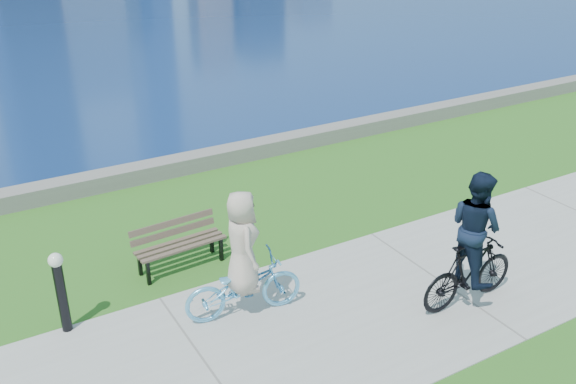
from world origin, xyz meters
name	(u,v)px	position (x,y,z in m)	size (l,w,h in m)	color
ground	(438,281)	(0.00, 0.00, 0.00)	(320.00, 320.00, 0.00)	#255C18
concrete_path	(438,280)	(0.00, 0.00, 0.01)	(80.00, 3.50, 0.02)	#9B9C97
seawall	(256,149)	(0.00, 6.20, 0.17)	(90.00, 0.50, 0.35)	slate
park_bench	(178,241)	(-3.37, 2.52, 0.47)	(1.51, 0.61, 0.77)	black
bollard_lamp	(60,288)	(-5.39, 1.68, 0.72)	(0.20, 0.20, 1.25)	black
cyclist_woman	(243,271)	(-3.06, 0.77, 0.74)	(0.87, 1.81, 1.94)	#61B9ED
cyclist_man	(472,250)	(-0.07, -0.66, 0.91)	(0.63, 1.71, 2.12)	black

